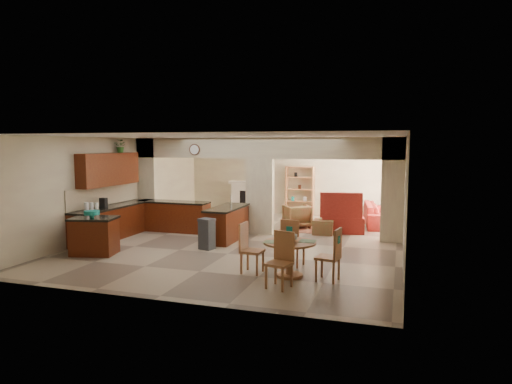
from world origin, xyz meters
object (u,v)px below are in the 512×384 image
(dining_table, at_px, (290,253))
(sofa, at_px, (380,214))
(armchair, at_px, (297,216))
(kitchen_island, at_px, (94,236))

(dining_table, xyz_separation_m, sofa, (1.45, 6.49, -0.12))
(sofa, bearing_deg, armchair, 107.63)
(kitchen_island, height_order, dining_table, kitchen_island)
(dining_table, relative_size, sofa, 0.43)
(kitchen_island, xyz_separation_m, sofa, (6.30, 6.11, -0.09))
(armchair, bearing_deg, dining_table, 69.30)
(kitchen_island, distance_m, armchair, 6.24)
(kitchen_island, relative_size, armchair, 1.49)
(dining_table, bearing_deg, kitchen_island, 175.53)
(armchair, bearing_deg, kitchen_island, 20.61)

